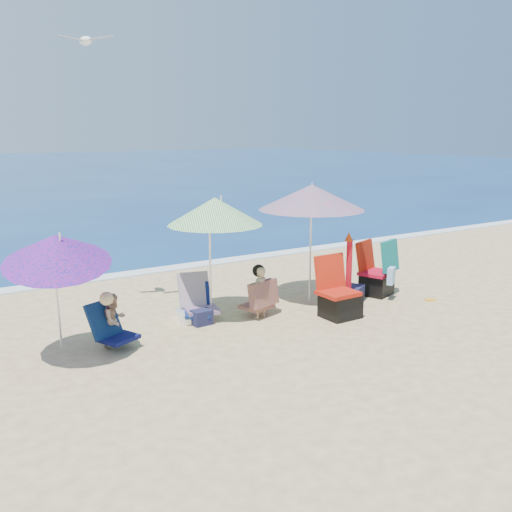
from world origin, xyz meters
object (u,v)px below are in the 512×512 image
furled_umbrella (349,267)px  umbrella_turquoise (312,197)px  umbrella_blue (56,249)px  camp_chair_left (339,299)px  person_center (261,293)px  camp_chair_right (378,275)px  chair_navy (198,309)px  person_left (113,320)px  umbrella_striped (215,211)px  seagull (86,41)px  chair_rainbow (195,308)px

furled_umbrella → umbrella_turquoise: bearing=109.1°
umbrella_blue → camp_chair_left: (4.72, -0.53, -1.35)m
camp_chair_left → person_center: size_ratio=1.18×
camp_chair_right → person_center: 2.81m
furled_umbrella → camp_chair_right: (1.16, 0.40, -0.39)m
camp_chair_right → chair_navy: bearing=170.0°
camp_chair_left → umbrella_turquoise: bearing=80.4°
camp_chair_right → person_left: camp_chair_right is taller
umbrella_striped → person_left: (-2.01, -0.37, -1.50)m
camp_chair_left → furled_umbrella: bearing=30.9°
umbrella_turquoise → seagull: seagull is taller
umbrella_striped → camp_chair_left: umbrella_striped is taller
chair_rainbow → person_left: size_ratio=0.91×
camp_chair_left → camp_chair_right: bearing=22.7°
chair_navy → umbrella_turquoise: bearing=-6.4°
person_left → person_center: bearing=0.2°
umbrella_blue → person_left: umbrella_blue is taller
furled_umbrella → person_left: furled_umbrella is taller
camp_chair_left → person_left: (-3.90, 0.74, 0.10)m
chair_navy → person_left: size_ratio=0.89×
person_center → seagull: 5.19m
chair_navy → seagull: (-1.41, 1.09, 4.59)m
chair_navy → umbrella_striped: bearing=-41.9°
umbrella_turquoise → person_left: (-4.09, -0.34, -1.62)m
umbrella_blue → chair_navy: (2.57, 0.81, -1.52)m
chair_navy → person_left: 1.87m
umbrella_blue → seagull: seagull is taller
chair_navy → person_center: bearing=-31.2°
furled_umbrella → seagull: (-4.02, 2.15, 3.94)m
umbrella_blue → seagull: 3.79m
umbrella_striped → chair_navy: 1.80m
person_center → seagull: size_ratio=1.17×
chair_rainbow → camp_chair_left: size_ratio=0.78×
chair_navy → person_center: person_center is taller
furled_umbrella → seagull: 6.03m
umbrella_blue → camp_chair_right: size_ratio=1.78×
chair_navy → seagull: bearing=142.3°
umbrella_turquoise → umbrella_blue: umbrella_turquoise is taller
camp_chair_left → seagull: size_ratio=1.39×
furled_umbrella → camp_chair_left: size_ratio=1.32×
chair_navy → camp_chair_left: 2.54m
umbrella_striped → camp_chair_left: size_ratio=1.98×
umbrella_blue → umbrella_turquoise: bearing=6.4°
chair_rainbow → person_center: size_ratio=0.92×
umbrella_striped → umbrella_blue: size_ratio=1.08×
chair_rainbow → camp_chair_left: (2.23, -1.28, 0.12)m
person_center → umbrella_turquoise: bearing=13.4°
camp_chair_right → furled_umbrella: bearing=-160.9°
seagull → person_left: bearing=-101.5°
umbrella_blue → seagull: (1.16, 1.90, 3.07)m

